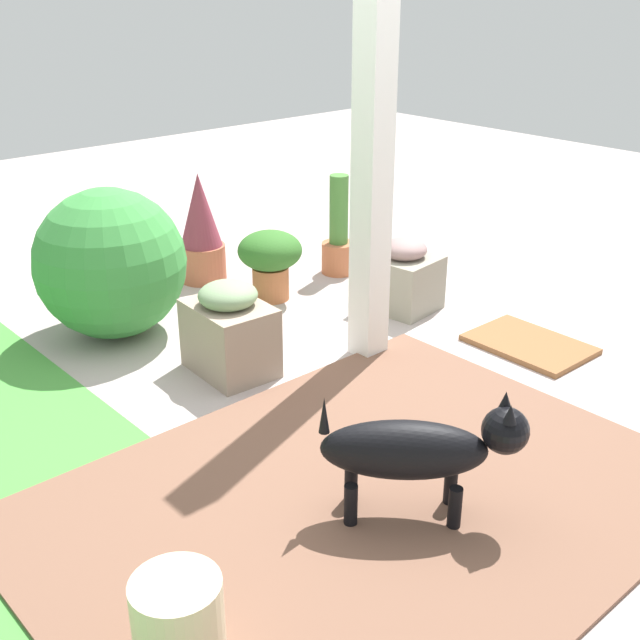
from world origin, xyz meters
name	(u,v)px	position (x,y,z in m)	size (l,w,h in m)	color
ground_plane	(355,382)	(0.00, 0.00, 0.00)	(12.00, 12.00, 0.00)	#B0A19C
brick_path	(363,501)	(-0.71, 0.64, 0.01)	(1.80, 2.40, 0.02)	brown
porch_pillar	(374,120)	(0.19, -0.28, 1.19)	(0.15, 0.15, 2.37)	white
stone_planter_nearest	(403,277)	(0.48, -0.84, 0.19)	(0.41, 0.39, 0.42)	gray
stone_planter_mid	(230,331)	(0.49, 0.38, 0.22)	(0.45, 0.35, 0.47)	gray
round_shrub	(110,263)	(1.28, 0.57, 0.40)	(0.80, 0.80, 0.80)	#3A8C3E
terracotta_pot_tall	(339,239)	(1.17, -0.98, 0.23)	(0.22, 0.22, 0.65)	#B2623E
terracotta_pot_broad	(270,258)	(1.11, -0.37, 0.26)	(0.38, 0.38, 0.42)	#B6673D
terracotta_pot_spiky	(201,230)	(1.64, -0.24, 0.33)	(0.29, 0.29, 0.69)	#B25B41
dog	(419,449)	(-0.89, 0.56, 0.29)	(0.60, 0.61, 0.50)	black
ceramic_urn	(179,627)	(-0.91, 1.57, 0.15)	(0.26, 0.26, 0.31)	beige
doormat	(529,344)	(-0.34, -0.95, 0.01)	(0.60, 0.42, 0.03)	brown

